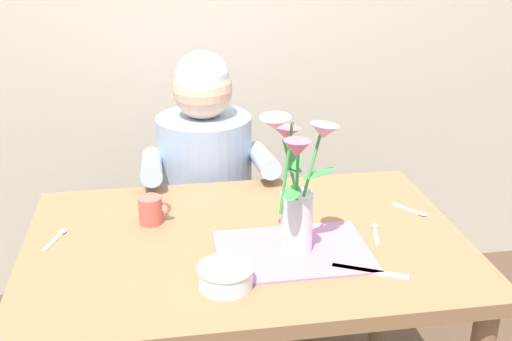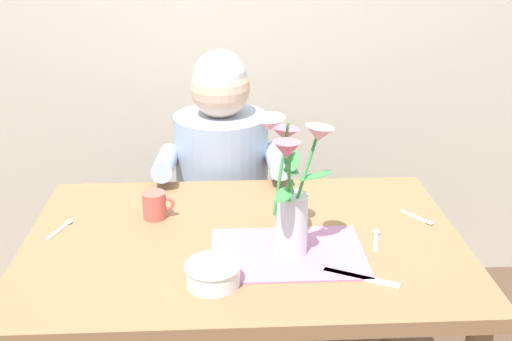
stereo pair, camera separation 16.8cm
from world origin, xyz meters
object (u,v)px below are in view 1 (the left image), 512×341
Objects in this scene: ceramic_bowl at (226,275)px; dinner_knife at (370,271)px; tea_cup at (151,210)px; seated_person at (207,203)px; flower_vase at (296,187)px.

dinner_knife is (0.36, 0.00, -0.03)m from ceramic_bowl.
ceramic_bowl is 1.46× the size of tea_cup.
ceramic_bowl reaches higher than dinner_knife.
seated_person is 0.56m from tea_cup.
seated_person is 0.86m from ceramic_bowl.
flower_vase is 1.97× the size of dinner_knife.
ceramic_bowl is at bearing -145.61° from flower_vase.
seated_person is 3.03× the size of flower_vase.
seated_person is at bearing 88.58° from ceramic_bowl.
tea_cup is (-0.19, -0.48, 0.22)m from seated_person.
seated_person reaches higher than flower_vase.
tea_cup reaches higher than ceramic_bowl.
flower_vase is (0.18, -0.70, 0.36)m from seated_person.
flower_vase is 4.02× the size of tea_cup.
flower_vase reaches higher than tea_cup.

